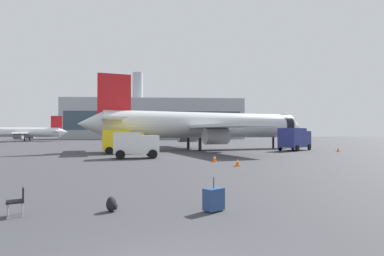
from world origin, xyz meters
The scene contains 13 objects.
airplane_at_gate centered at (5.17, 40.59, 3.66)m, with size 35.07×32.01×10.50m.
airplane_taxiing centered at (-44.34, 89.73, 2.67)m, with size 26.11×23.51×7.68m.
service_truck centered at (-5.81, 32.77, 1.61)m, with size 5.20×3.50×2.90m.
fuel_truck centered at (17.77, 37.60, 1.77)m, with size 5.99×5.89×3.20m.
cargo_van centered at (-3.40, 25.69, 1.45)m, with size 4.68×2.97×2.60m.
safety_cone_near centered at (5.21, 17.99, 0.30)m, with size 0.44×0.44×0.61m.
safety_cone_mid centered at (3.94, 21.54, 0.31)m, with size 0.44×0.44×0.62m.
safety_cone_far centered at (22.49, 34.56, 0.31)m, with size 0.44×0.44×0.63m.
safety_cone_outer centered at (-5.91, 46.22, 0.36)m, with size 0.44×0.44×0.74m.
rolling_suitcase centered at (1.55, 4.83, 0.39)m, with size 0.75×0.70×1.10m.
traveller_backpack centered at (-1.74, 5.01, 0.23)m, with size 0.36×0.40×0.48m.
gate_chair centered at (-4.51, 4.70, 0.50)m, with size 0.64×0.64×0.86m.
terminal_building centered at (-6.95, 127.06, 8.30)m, with size 72.55×23.97×28.36m.
Camera 1 is at (0.18, -5.02, 2.53)m, focal length 28.60 mm.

